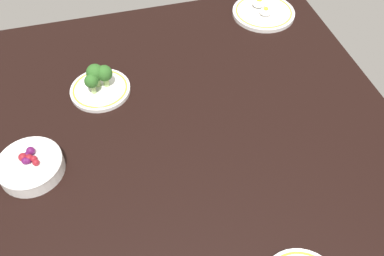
# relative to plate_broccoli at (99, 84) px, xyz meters

# --- Properties ---
(dining_table) EXTENTS (1.20, 1.13, 0.04)m
(dining_table) POSITION_rel_plate_broccoli_xyz_m (-0.22, -0.22, -0.05)
(dining_table) COLOR black
(dining_table) RESTS_ON ground
(plate_broccoli) EXTENTS (0.17, 0.17, 0.09)m
(plate_broccoli) POSITION_rel_plate_broccoli_xyz_m (0.00, 0.00, 0.00)
(plate_broccoli) COLOR white
(plate_broccoli) RESTS_ON dining_table
(bowl_berries) EXTENTS (0.16, 0.16, 0.06)m
(bowl_berries) POSITION_rel_plate_broccoli_xyz_m (-0.24, 0.20, -0.00)
(bowl_berries) COLOR white
(bowl_berries) RESTS_ON dining_table
(plate_eggs) EXTENTS (0.22, 0.22, 0.05)m
(plate_eggs) POSITION_rel_plate_broccoli_xyz_m (0.23, -0.60, -0.02)
(plate_eggs) COLOR white
(plate_eggs) RESTS_ON dining_table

